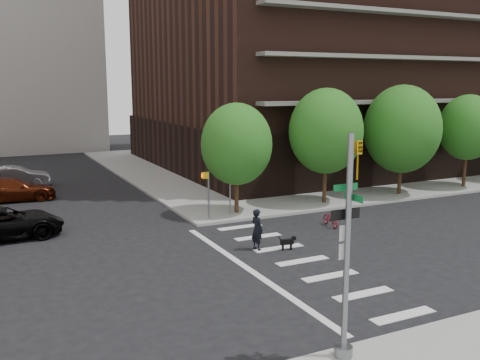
% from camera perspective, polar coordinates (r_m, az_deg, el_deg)
% --- Properties ---
extents(ground, '(120.00, 120.00, 0.00)m').
position_cam_1_polar(ground, '(21.52, -0.18, -9.77)').
color(ground, black).
rests_on(ground, ground).
extents(sidewalk_ne, '(39.00, 33.00, 0.15)m').
position_cam_1_polar(sidewalk_ne, '(51.48, 9.02, 1.96)').
color(sidewalk_ne, gray).
rests_on(sidewalk_ne, ground).
extents(crosswalk, '(3.85, 13.00, 0.01)m').
position_cam_1_polar(crosswalk, '(22.51, 4.94, -8.88)').
color(crosswalk, silver).
rests_on(crosswalk, ground).
extents(tree_a, '(4.00, 4.00, 5.90)m').
position_cam_1_polar(tree_a, '(29.80, -0.38, 3.84)').
color(tree_a, '#301E11').
rests_on(tree_a, sidewalk_ne).
extents(tree_b, '(4.50, 4.50, 6.65)m').
position_cam_1_polar(tree_b, '(32.78, 9.16, 5.17)').
color(tree_b, '#301E11').
rests_on(tree_b, sidewalk_ne).
extents(tree_c, '(5.00, 5.00, 6.80)m').
position_cam_1_polar(tree_c, '(36.56, 16.91, 5.22)').
color(tree_c, '#301E11').
rests_on(tree_c, sidewalk_ne).
extents(tree_d, '(4.00, 4.00, 6.20)m').
position_cam_1_polar(tree_d, '(40.87, 23.12, 5.18)').
color(tree_d, '#301E11').
rests_on(tree_d, sidewalk_ne).
extents(traffic_signal, '(0.90, 0.75, 6.00)m').
position_cam_1_polar(traffic_signal, '(14.34, 11.37, -8.92)').
color(traffic_signal, slate).
rests_on(traffic_signal, sidewalk_s).
extents(pedestrian_signal, '(2.18, 0.67, 2.60)m').
position_cam_1_polar(pedestrian_signal, '(28.92, -2.89, -0.76)').
color(pedestrian_signal, slate).
rests_on(pedestrian_signal, sidewalk_ne).
extents(parked_car_black, '(3.04, 5.84, 1.57)m').
position_cam_1_polar(parked_car_black, '(27.99, -24.06, -4.26)').
color(parked_car_black, black).
rests_on(parked_car_black, ground).
extents(parked_car_maroon, '(2.42, 5.34, 1.52)m').
position_cam_1_polar(parked_car_maroon, '(36.84, -23.10, -0.92)').
color(parked_car_maroon, '#481608').
rests_on(parked_car_maroon, ground).
extents(parked_car_silver, '(1.91, 4.70, 1.52)m').
position_cam_1_polar(parked_car_silver, '(41.73, -22.76, 0.32)').
color(parked_car_silver, gray).
rests_on(parked_car_silver, ground).
extents(scooter, '(0.74, 1.59, 0.81)m').
position_cam_1_polar(scooter, '(28.38, 9.64, -4.11)').
color(scooter, maroon).
rests_on(scooter, ground).
extents(dog_walker, '(0.76, 0.57, 1.88)m').
position_cam_1_polar(dog_walker, '(24.00, 1.83, -5.29)').
color(dog_walker, black).
rests_on(dog_walker, ground).
extents(dog, '(0.72, 0.31, 0.60)m').
position_cam_1_polar(dog, '(24.22, 5.12, -6.56)').
color(dog, black).
rests_on(dog, ground).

